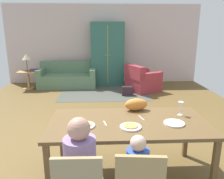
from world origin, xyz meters
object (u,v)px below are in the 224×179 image
object	(u,v)px
wine_glass	(181,106)
couch	(68,78)
cat	(136,104)
plate_near_man	(84,126)
dining_table	(129,126)
person_man	(81,174)
book_upper	(34,69)
book_lower	(34,71)
handbag	(127,91)
plate_near_woman	(174,123)
armchair	(142,81)
plate_near_child	(131,127)
side_table	(28,77)
armoire	(107,54)
table_lamp	(26,58)

from	to	relation	value
wine_glass	couch	xyz separation A→B (m)	(-2.16, 4.69, -0.59)
wine_glass	cat	xyz separation A→B (m)	(-0.55, 0.21, -0.05)
plate_near_man	dining_table	bearing A→B (deg)	12.61
person_man	book_upper	bearing A→B (deg)	110.10
book_lower	book_upper	distance (m)	0.09
plate_near_man	handbag	bearing A→B (deg)	76.00
plate_near_woman	armchair	size ratio (longest dim) A/B	0.22
cat	book_lower	distance (m)	4.94
armchair	handbag	xyz separation A→B (m)	(-0.50, -0.48, -0.19)
plate_near_man	plate_near_child	distance (m)	0.54
plate_near_man	plate_near_child	world-z (taller)	same
person_man	side_table	size ratio (longest dim) A/B	1.91
wine_glass	armoire	world-z (taller)	armoire
person_man	book_lower	world-z (taller)	person_man
couch	plate_near_woman	bearing A→B (deg)	-68.11
book_lower	plate_near_woman	bearing A→B (deg)	-57.22
plate_near_child	wine_glass	bearing A→B (deg)	27.15
dining_table	side_table	distance (m)	5.34
couch	side_table	xyz separation A→B (m)	(-1.22, -0.26, 0.08)
cat	side_table	distance (m)	5.10
plate_near_child	person_man	distance (m)	0.77
wine_glass	handbag	distance (m)	3.62
handbag	table_lamp	bearing A→B (deg)	163.79
book_upper	handbag	distance (m)	3.10
side_table	handbag	bearing A→B (deg)	-16.21
side_table	wine_glass	bearing A→B (deg)	-52.65
person_man	dining_table	bearing A→B (deg)	51.70
handbag	side_table	bearing A→B (deg)	163.79
plate_near_woman	armchair	distance (m)	4.33
cat	couch	bearing A→B (deg)	101.84
plate_near_woman	plate_near_man	bearing A→B (deg)	-178.93
handbag	plate_near_child	bearing A→B (deg)	-96.15
dining_table	handbag	bearing A→B (deg)	83.56
book_upper	dining_table	bearing A→B (deg)	-61.90
cat	table_lamp	bearing A→B (deg)	115.90
wine_glass	table_lamp	bearing A→B (deg)	127.35
dining_table	armchair	xyz separation A→B (m)	(0.92, 4.19, -0.38)
wine_glass	book_lower	size ratio (longest dim) A/B	0.85
wine_glass	side_table	distance (m)	5.60
plate_near_man	person_man	bearing A→B (deg)	-89.94
plate_near_man	handbag	size ratio (longest dim) A/B	0.78
plate_near_woman	wine_glass	size ratio (longest dim) A/B	1.34
plate_near_child	armoire	xyz separation A→B (m)	(-0.12, 5.29, 0.28)
couch	book_upper	bearing A→B (deg)	-168.72
person_man	wine_glass	bearing A→B (deg)	34.74
person_man	side_table	world-z (taller)	person_man
dining_table	table_lamp	xyz separation A→B (m)	(-2.68, 4.61, 0.31)
plate_near_woman	handbag	distance (m)	3.86
plate_near_woman	cat	size ratio (longest dim) A/B	0.78
person_man	couch	bearing A→B (deg)	99.46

